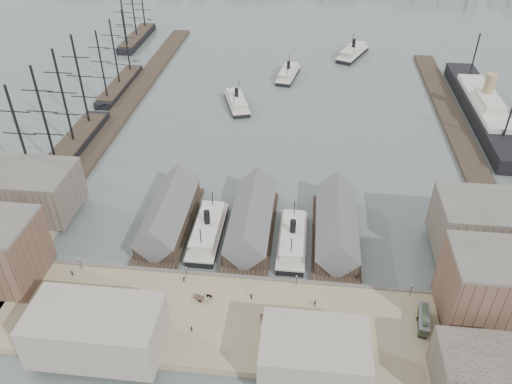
# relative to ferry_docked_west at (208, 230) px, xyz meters

# --- Properties ---
(ground) EXTENTS (900.00, 900.00, 0.00)m
(ground) POSITION_rel_ferry_docked_west_xyz_m (13.00, -13.14, -2.40)
(ground) COLOR #4D5958
(ground) RESTS_ON ground
(quay) EXTENTS (180.00, 30.00, 2.00)m
(quay) POSITION_rel_ferry_docked_west_xyz_m (13.00, -33.14, -1.40)
(quay) COLOR gray
(quay) RESTS_ON ground
(seawall) EXTENTS (180.00, 1.20, 2.30)m
(seawall) POSITION_rel_ferry_docked_west_xyz_m (13.00, -18.34, -1.25)
(seawall) COLOR #59544C
(seawall) RESTS_ON ground
(west_wharf) EXTENTS (10.00, 220.00, 1.60)m
(west_wharf) POSITION_rel_ferry_docked_west_xyz_m (-55.00, 86.86, -1.60)
(west_wharf) COLOR #2D231C
(west_wharf) RESTS_ON ground
(east_wharf) EXTENTS (10.00, 180.00, 1.60)m
(east_wharf) POSITION_rel_ferry_docked_west_xyz_m (91.00, 76.86, -1.60)
(east_wharf) COLOR #2D231C
(east_wharf) RESTS_ON ground
(ferry_shed_west) EXTENTS (14.00, 42.00, 12.60)m
(ferry_shed_west) POSITION_rel_ferry_docked_west_xyz_m (-13.00, 3.74, 2.24)
(ferry_shed_west) COLOR #2D231C
(ferry_shed_west) RESTS_ON ground
(ferry_shed_center) EXTENTS (14.00, 42.00, 12.60)m
(ferry_shed_center) POSITION_rel_ferry_docked_west_xyz_m (13.00, 3.74, 2.24)
(ferry_shed_center) COLOR #2D231C
(ferry_shed_center) RESTS_ON ground
(ferry_shed_east) EXTENTS (14.00, 42.00, 12.60)m
(ferry_shed_east) POSITION_rel_ferry_docked_west_xyz_m (39.00, 3.74, 2.24)
(ferry_shed_east) COLOR #2D231C
(ferry_shed_east) RESTS_ON ground
(warehouse_west_back) EXTENTS (26.00, 20.00, 14.00)m
(warehouse_west_back) POSITION_rel_ferry_docked_west_xyz_m (-57.00, 4.86, 6.60)
(warehouse_west_back) COLOR #60564C
(warehouse_west_back) RESTS_ON west_land
(warehouse_east_front) EXTENTS (30.00, 18.00, 19.00)m
(warehouse_east_front) POSITION_rel_ferry_docked_west_xyz_m (79.00, -25.14, 9.10)
(warehouse_east_front) COLOR brown
(warehouse_east_front) RESTS_ON east_land
(warehouse_east_back) EXTENTS (28.00, 20.00, 15.00)m
(warehouse_east_back) POSITION_rel_ferry_docked_west_xyz_m (81.00, 1.86, 7.10)
(warehouse_east_back) COLOR #60564C
(warehouse_east_back) RESTS_ON east_land
(street_bldg_center) EXTENTS (24.00, 16.00, 10.00)m
(street_bldg_center) POSITION_rel_ferry_docked_west_xyz_m (33.00, -45.14, 4.60)
(street_bldg_center) COLOR gray
(street_bldg_center) RESTS_ON quay
(street_bldg_west) EXTENTS (30.00, 16.00, 12.00)m
(street_bldg_west) POSITION_rel_ferry_docked_west_xyz_m (-17.00, -45.14, 5.60)
(street_bldg_west) COLOR gray
(street_bldg_west) RESTS_ON quay
(street_bldg_east) EXTENTS (18.00, 14.00, 11.00)m
(street_bldg_east) POSITION_rel_ferry_docked_west_xyz_m (68.00, -46.14, 5.10)
(street_bldg_east) COLOR #60564C
(street_bldg_east) RESTS_ON quay
(lamp_post_far_w) EXTENTS (0.44, 0.44, 3.92)m
(lamp_post_far_w) POSITION_rel_ferry_docked_west_xyz_m (-32.00, -20.14, 2.31)
(lamp_post_far_w) COLOR black
(lamp_post_far_w) RESTS_ON quay
(lamp_post_near_w) EXTENTS (0.44, 0.44, 3.92)m
(lamp_post_near_w) POSITION_rel_ferry_docked_west_xyz_m (-2.00, -20.14, 2.31)
(lamp_post_near_w) COLOR black
(lamp_post_near_w) RESTS_ON quay
(lamp_post_near_e) EXTENTS (0.44, 0.44, 3.92)m
(lamp_post_near_e) POSITION_rel_ferry_docked_west_xyz_m (28.00, -20.14, 2.31)
(lamp_post_near_e) COLOR black
(lamp_post_near_e) RESTS_ON quay
(lamp_post_far_e) EXTENTS (0.44, 0.44, 3.92)m
(lamp_post_far_e) POSITION_rel_ferry_docked_west_xyz_m (58.00, -20.14, 2.31)
(lamp_post_far_e) COLOR black
(lamp_post_far_e) RESTS_ON quay
(ferry_docked_west) EXTENTS (8.61, 28.70, 10.25)m
(ferry_docked_west) POSITION_rel_ferry_docked_west_xyz_m (0.00, 0.00, 0.00)
(ferry_docked_west) COLOR black
(ferry_docked_west) RESTS_ON ground
(ferry_docked_east) EXTENTS (8.23, 27.42, 9.79)m
(ferry_docked_east) POSITION_rel_ferry_docked_west_xyz_m (26.00, -1.00, -0.11)
(ferry_docked_east) COLOR black
(ferry_docked_east) RESTS_ON ground
(ferry_open_near) EXTENTS (15.86, 27.40, 9.38)m
(ferry_open_near) POSITION_rel_ferry_docked_west_xyz_m (-4.50, 93.00, -0.20)
(ferry_open_near) COLOR black
(ferry_open_near) RESTS_ON ground
(ferry_open_mid) EXTENTS (11.91, 26.88, 9.27)m
(ferry_open_mid) POSITION_rel_ferry_docked_west_xyz_m (17.02, 129.91, -0.23)
(ferry_open_mid) COLOR black
(ferry_open_mid) RESTS_ON ground
(ferry_open_far) EXTENTS (20.10, 30.89, 10.64)m
(ferry_open_far) POSITION_rel_ferry_docked_west_xyz_m (51.55, 164.79, 0.09)
(ferry_open_far) COLOR black
(ferry_open_far) RESTS_ON ground
(sailing_ship_near) EXTENTS (9.90, 68.17, 40.68)m
(sailing_ship_near) POSITION_rel_ferry_docked_west_xyz_m (-62.41, 38.70, 0.59)
(sailing_ship_near) COLOR black
(sailing_ship_near) RESTS_ON ground
(sailing_ship_mid) EXTENTS (8.28, 47.84, 34.04)m
(sailing_ship_mid) POSITION_rel_ferry_docked_west_xyz_m (-64.27, 105.57, 0.04)
(sailing_ship_mid) COLOR black
(sailing_ship_mid) RESTS_ON ground
(sailing_ship_far) EXTENTS (9.07, 50.36, 37.27)m
(sailing_ship_far) POSITION_rel_ferry_docked_west_xyz_m (-78.06, 176.85, 0.29)
(sailing_ship_far) COLOR black
(sailing_ship_far) RESTS_ON ground
(ocean_steamer) EXTENTS (13.43, 98.16, 19.63)m
(ocean_steamer) POSITION_rel_ferry_docked_west_xyz_m (105.00, 94.61, 1.82)
(ocean_steamer) COLOR black
(ocean_steamer) RESTS_ON ground
(tram) EXTENTS (3.91, 9.81, 3.40)m
(tram) POSITION_rel_ferry_docked_west_xyz_m (59.70, -29.71, 1.34)
(tram) COLOR black
(tram) RESTS_ON quay
(horse_cart_left) EXTENTS (4.49, 4.06, 1.66)m
(horse_cart_left) POSITION_rel_ferry_docked_west_xyz_m (-23.13, -32.20, 0.43)
(horse_cart_left) COLOR black
(horse_cart_left) RESTS_ON quay
(horse_cart_center) EXTENTS (4.98, 2.60, 1.60)m
(horse_cart_center) POSITION_rel_ferry_docked_west_xyz_m (4.88, -27.38, 0.41)
(horse_cart_center) COLOR black
(horse_cart_center) RESTS_ON quay
(horse_cart_right) EXTENTS (4.82, 2.72, 1.58)m
(horse_cart_right) POSITION_rel_ferry_docked_west_xyz_m (22.75, -32.74, 0.40)
(horse_cart_right) COLOR black
(horse_cart_right) RESTS_ON quay
(pedestrian_0) EXTENTS (0.65, 0.77, 1.81)m
(pedestrian_0) POSITION_rel_ferry_docked_west_xyz_m (-33.42, -22.92, 0.51)
(pedestrian_0) COLOR black
(pedestrian_0) RESTS_ON quay
(pedestrian_1) EXTENTS (0.81, 0.93, 1.62)m
(pedestrian_1) POSITION_rel_ferry_docked_west_xyz_m (-25.97, -29.40, 0.41)
(pedestrian_1) COLOR black
(pedestrian_1) RESTS_ON quay
(pedestrian_2) EXTENTS (1.04, 1.29, 1.74)m
(pedestrian_2) POSITION_rel_ferry_docked_west_xyz_m (-2.25, -21.88, 0.47)
(pedestrian_2) COLOR black
(pedestrian_2) RESTS_ON quay
(pedestrian_3) EXTENTS (0.90, 1.12, 1.78)m
(pedestrian_3) POSITION_rel_ferry_docked_west_xyz_m (3.36, -38.10, 0.49)
(pedestrian_3) COLOR black
(pedestrian_3) RESTS_ON quay
(pedestrian_4) EXTENTS (0.86, 0.91, 1.57)m
(pedestrian_4) POSITION_rel_ferry_docked_west_xyz_m (16.57, -25.76, 0.38)
(pedestrian_4) COLOR black
(pedestrian_4) RESTS_ON quay
(pedestrian_5) EXTENTS (0.62, 0.47, 1.63)m
(pedestrian_5) POSITION_rel_ferry_docked_west_xyz_m (23.22, -35.80, 0.41)
(pedestrian_5) COLOR black
(pedestrian_5) RESTS_ON quay
(pedestrian_6) EXTENTS (0.82, 0.98, 1.80)m
(pedestrian_6) POSITION_rel_ferry_docked_west_xyz_m (33.21, -26.43, 0.50)
(pedestrian_6) COLOR black
(pedestrian_6) RESTS_ON quay
(pedestrian_7) EXTENTS (1.25, 1.23, 1.72)m
(pedestrian_7) POSITION_rel_ferry_docked_west_xyz_m (40.06, -34.84, 0.46)
(pedestrian_7) COLOR black
(pedestrian_7) RESTS_ON quay
(pedestrian_8) EXTENTS (1.02, 0.61, 1.64)m
(pedestrian_8) POSITION_rel_ferry_docked_west_xyz_m (58.56, -28.60, 0.42)
(pedestrian_8) COLOR black
(pedestrian_8) RESTS_ON quay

